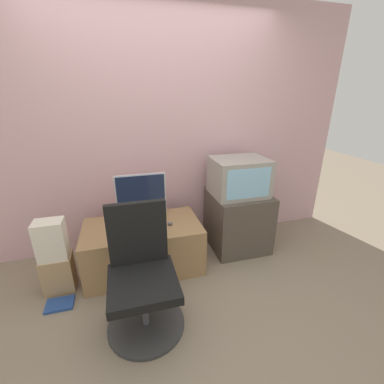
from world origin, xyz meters
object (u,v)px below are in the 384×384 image
(keyboard, at_px, (147,227))
(office_chair, at_px, (142,280))
(crt_tv, at_px, (239,177))
(cardboard_box_lower, at_px, (59,273))
(main_monitor, at_px, (141,197))
(mouse, at_px, (171,224))
(book, at_px, (60,304))

(keyboard, bearing_deg, office_chair, -99.74)
(keyboard, height_order, crt_tv, crt_tv)
(cardboard_box_lower, bearing_deg, main_monitor, 16.36)
(mouse, xyz_separation_m, cardboard_box_lower, (-1.05, -0.06, -0.33))
(mouse, height_order, crt_tv, crt_tv)
(crt_tv, bearing_deg, cardboard_box_lower, -172.75)
(office_chair, bearing_deg, main_monitor, 83.57)
(main_monitor, height_order, book, main_monitor)
(mouse, xyz_separation_m, office_chair, (-0.34, -0.61, -0.12))
(keyboard, distance_m, cardboard_box_lower, 0.88)
(main_monitor, bearing_deg, keyboard, -83.93)
(crt_tv, relative_size, book, 2.58)
(keyboard, bearing_deg, crt_tv, 9.25)
(book, bearing_deg, cardboard_box_lower, 95.09)
(office_chair, bearing_deg, book, 153.66)
(mouse, height_order, office_chair, office_chair)
(mouse, bearing_deg, keyboard, 176.99)
(office_chair, xyz_separation_m, cardboard_box_lower, (-0.71, 0.56, -0.21))
(crt_tv, distance_m, office_chair, 1.46)
(mouse, xyz_separation_m, book, (-1.03, -0.27, -0.49))
(cardboard_box_lower, bearing_deg, keyboard, 4.71)
(mouse, xyz_separation_m, crt_tv, (0.79, 0.18, 0.36))
(keyboard, relative_size, mouse, 6.04)
(mouse, relative_size, book, 0.24)
(main_monitor, distance_m, crt_tv, 1.05)
(mouse, bearing_deg, book, -165.38)
(main_monitor, distance_m, keyboard, 0.30)
(main_monitor, bearing_deg, cardboard_box_lower, -163.64)
(main_monitor, relative_size, office_chair, 0.51)
(mouse, bearing_deg, cardboard_box_lower, -176.99)
(mouse, distance_m, office_chair, 0.71)
(main_monitor, height_order, mouse, main_monitor)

